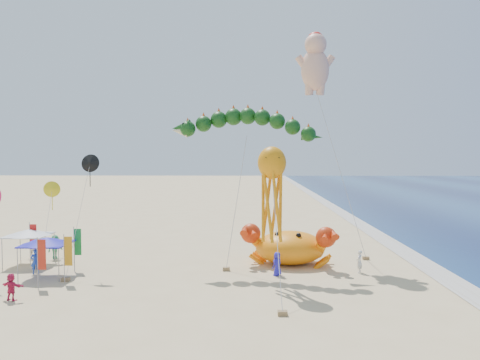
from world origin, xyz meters
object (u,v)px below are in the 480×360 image
(crab_inflatable, at_px, (290,246))
(canopy_blue, at_px, (47,241))
(octopus_kite, at_px, (272,187))
(dragon_kite, at_px, (245,129))
(canopy_white, at_px, (29,233))
(cherub_kite, at_px, (315,62))

(crab_inflatable, xyz_separation_m, canopy_blue, (-16.95, -3.92, 1.06))
(crab_inflatable, relative_size, octopus_kite, 0.81)
(dragon_kite, xyz_separation_m, canopy_white, (-16.38, 0.09, -7.83))
(dragon_kite, height_order, cherub_kite, cherub_kite)
(cherub_kite, height_order, canopy_white, cherub_kite)
(canopy_blue, bearing_deg, cherub_kite, 21.30)
(dragon_kite, relative_size, cherub_kite, 0.63)
(crab_inflatable, bearing_deg, canopy_blue, -166.99)
(crab_inflatable, bearing_deg, dragon_kite, -170.72)
(crab_inflatable, distance_m, octopus_kite, 7.77)
(octopus_kite, distance_m, canopy_blue, 15.86)
(crab_inflatable, bearing_deg, canopy_white, -178.62)
(cherub_kite, distance_m, octopus_kite, 13.99)
(cherub_kite, relative_size, canopy_white, 5.65)
(crab_inflatable, xyz_separation_m, cherub_kite, (2.28, 3.58, 14.55))
(octopus_kite, xyz_separation_m, canopy_white, (-18.16, 5.30, -3.86))
(dragon_kite, height_order, octopus_kite, dragon_kite)
(octopus_kite, relative_size, canopy_white, 2.73)
(octopus_kite, bearing_deg, cherub_kite, 67.05)
(canopy_blue, bearing_deg, dragon_kite, 13.95)
(dragon_kite, relative_size, canopy_blue, 3.51)
(canopy_blue, xyz_separation_m, canopy_white, (-2.89, 3.44, -0.00))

